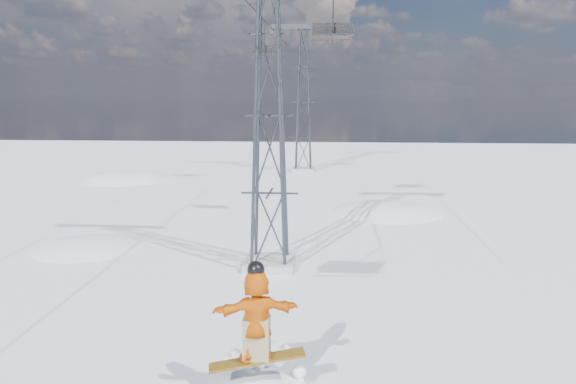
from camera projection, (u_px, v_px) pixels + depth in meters
name	position (u px, v px, depth m)	size (l,w,h in m)	color
ground	(197.00, 375.00, 12.70)	(120.00, 120.00, 0.00)	white
snow_terrain	(206.00, 346.00, 35.59)	(39.00, 37.00, 22.00)	white
lift_tower_near	(269.00, 116.00, 19.53)	(5.20, 1.80, 11.43)	#999999
lift_tower_far	(303.00, 103.00, 44.08)	(5.20, 1.80, 11.43)	#999999
haul_cables	(292.00, 6.00, 29.88)	(4.46, 51.00, 0.06)	black
lift_chair_mid	(333.00, 30.00, 24.75)	(1.87, 0.54, 2.31)	black
lift_chair_far	(265.00, 51.00, 36.54)	(1.89, 0.54, 2.35)	black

